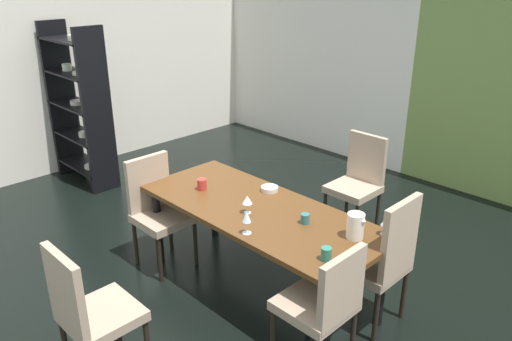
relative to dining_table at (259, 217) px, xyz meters
The scene contains 18 objects.
ground_plane 0.96m from the dining_table, behind, with size 6.23×6.21×0.02m, color black.
back_panel_interior 3.88m from the dining_table, 123.94° to the left, with size 3.31×0.10×2.70m, color silver.
left_interior_panel 3.80m from the dining_table, behind, with size 0.10×6.21×2.70m, color silver.
dining_table is the anchor object (origin of this frame).
chair_head_far 1.46m from the dining_table, 91.69° to the left, with size 0.44×0.45×0.99m.
chair_right_far 1.00m from the dining_table, 19.43° to the left, with size 0.44×0.44×1.06m.
chair_left_near 1.00m from the dining_table, 160.46° to the right, with size 0.45×0.44×0.99m.
chair_right_near 0.99m from the dining_table, 19.65° to the right, with size 0.44×0.44×0.93m.
chair_head_near 1.46m from the dining_table, 91.33° to the right, with size 0.44×0.44×1.00m.
display_shelf 3.17m from the dining_table, behind, with size 0.96×0.35×1.93m.
wine_glass_near_window 0.22m from the dining_table, 93.00° to the right, with size 0.08×0.08×0.15m.
wine_glass_left 0.46m from the dining_table, 56.94° to the right, with size 0.07×0.07×0.18m.
wine_glass_west 1.00m from the dining_table, 20.45° to the left, with size 0.07×0.07×0.13m.
serving_bowl_south 0.36m from the dining_table, 119.24° to the left, with size 0.15×0.15×0.04m, color beige.
cup_corner 0.61m from the dining_table, behind, with size 0.08×0.08×0.10m, color #BB312B.
cup_north 0.44m from the dining_table, ahead, with size 0.07×0.07×0.08m, color #2E6769.
cup_center 0.87m from the dining_table, 14.38° to the right, with size 0.07×0.07×0.09m, color #2C7561.
pitcher_front 0.83m from the dining_table, 11.23° to the left, with size 0.14×0.12×0.19m.
Camera 1 is at (3.15, -2.60, 2.52)m, focal length 35.00 mm.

